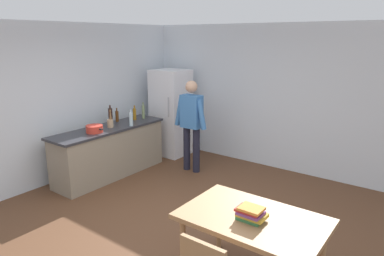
% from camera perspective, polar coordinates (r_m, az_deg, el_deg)
% --- Properties ---
extents(ground_plane, '(14.00, 14.00, 0.00)m').
position_cam_1_polar(ground_plane, '(4.85, -4.29, -15.83)').
color(ground_plane, brown).
extents(wall_back, '(6.40, 0.12, 2.70)m').
position_cam_1_polar(wall_back, '(6.82, 12.23, 5.00)').
color(wall_back, silver).
rests_on(wall_back, ground_plane).
extents(wall_left, '(0.12, 5.60, 2.70)m').
position_cam_1_polar(wall_left, '(6.41, -21.24, 3.73)').
color(wall_left, silver).
rests_on(wall_left, ground_plane).
extents(kitchen_counter, '(0.64, 2.20, 0.90)m').
position_cam_1_polar(kitchen_counter, '(6.49, -13.18, -3.71)').
color(kitchen_counter, gray).
rests_on(kitchen_counter, ground_plane).
extents(refrigerator, '(0.70, 0.67, 1.80)m').
position_cam_1_polar(refrigerator, '(7.40, -3.44, 2.51)').
color(refrigerator, white).
rests_on(refrigerator, ground_plane).
extents(person, '(0.70, 0.22, 1.70)m').
position_cam_1_polar(person, '(6.39, -0.10, 1.29)').
color(person, '#1E1E2D').
rests_on(person, ground_plane).
extents(dining_table, '(1.40, 0.90, 0.75)m').
position_cam_1_polar(dining_table, '(3.62, 9.83, -15.12)').
color(dining_table, '#9E754C').
rests_on(dining_table, ground_plane).
extents(cooking_pot, '(0.40, 0.28, 0.12)m').
position_cam_1_polar(cooking_pot, '(6.08, -15.61, -0.13)').
color(cooking_pot, red).
rests_on(cooking_pot, kitchen_counter).
extents(utensil_jar, '(0.11, 0.11, 0.32)m').
position_cam_1_polar(utensil_jar, '(6.34, -13.17, 0.79)').
color(utensil_jar, tan).
rests_on(utensil_jar, kitchen_counter).
extents(bottle_vinegar_tall, '(0.06, 0.06, 0.32)m').
position_cam_1_polar(bottle_vinegar_tall, '(6.90, -7.93, 2.65)').
color(bottle_vinegar_tall, gray).
rests_on(bottle_vinegar_tall, kitchen_counter).
extents(bottle_wine_dark, '(0.08, 0.08, 0.34)m').
position_cam_1_polar(bottle_wine_dark, '(6.63, -13.15, 1.99)').
color(bottle_wine_dark, black).
rests_on(bottle_wine_dark, kitchen_counter).
extents(bottle_water_clear, '(0.07, 0.07, 0.30)m').
position_cam_1_polar(bottle_water_clear, '(6.36, -9.91, 1.46)').
color(bottle_water_clear, silver).
rests_on(bottle_water_clear, kitchen_counter).
extents(bottle_beer_brown, '(0.06, 0.06, 0.26)m').
position_cam_1_polar(bottle_beer_brown, '(6.74, -12.12, 1.91)').
color(bottle_beer_brown, '#5B3314').
rests_on(bottle_beer_brown, kitchen_counter).
extents(bottle_oil_amber, '(0.06, 0.06, 0.28)m').
position_cam_1_polar(bottle_oil_amber, '(6.82, -9.34, 2.28)').
color(bottle_oil_amber, '#996619').
rests_on(bottle_oil_amber, kitchen_counter).
extents(book_stack, '(0.28, 0.22, 0.14)m').
position_cam_1_polar(book_stack, '(3.48, 9.55, -13.58)').
color(book_stack, '#387A47').
rests_on(book_stack, dining_table).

